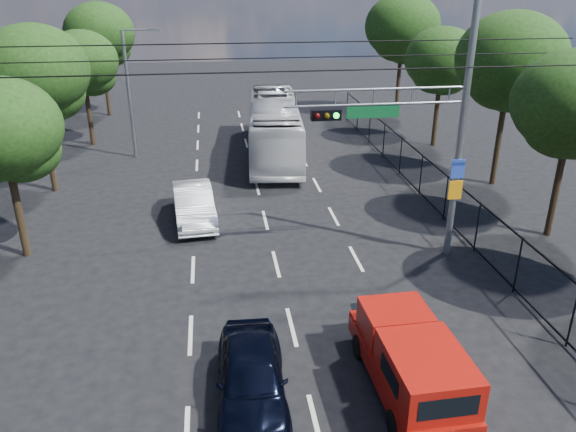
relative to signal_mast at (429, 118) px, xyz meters
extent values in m
plane|color=black|center=(-5.28, -7.99, -5.24)|extent=(120.00, 120.00, 0.00)
cube|color=beige|center=(-8.28, -3.99, -5.24)|extent=(0.12, 2.00, 0.01)
cube|color=beige|center=(-8.28, 0.01, -5.24)|extent=(0.12, 2.00, 0.01)
cube|color=beige|center=(-8.28, 4.01, -5.24)|extent=(0.12, 2.00, 0.01)
cube|color=beige|center=(-8.28, 8.01, -5.24)|extent=(0.12, 2.00, 0.01)
cube|color=beige|center=(-8.28, 12.01, -5.24)|extent=(0.12, 2.00, 0.01)
cube|color=beige|center=(-8.28, 16.01, -5.24)|extent=(0.12, 2.00, 0.01)
cube|color=beige|center=(-8.28, 20.01, -5.24)|extent=(0.12, 2.00, 0.01)
cube|color=beige|center=(-8.28, 24.01, -5.24)|extent=(0.12, 2.00, 0.01)
cube|color=beige|center=(-5.28, -7.99, -5.24)|extent=(0.12, 2.00, 0.01)
cube|color=beige|center=(-5.28, -3.99, -5.24)|extent=(0.12, 2.00, 0.01)
cube|color=beige|center=(-5.28, 0.01, -5.24)|extent=(0.12, 2.00, 0.01)
cube|color=beige|center=(-5.28, 4.01, -5.24)|extent=(0.12, 2.00, 0.01)
cube|color=beige|center=(-5.28, 8.01, -5.24)|extent=(0.12, 2.00, 0.01)
cube|color=beige|center=(-5.28, 12.01, -5.24)|extent=(0.12, 2.00, 0.01)
cube|color=beige|center=(-5.28, 16.01, -5.24)|extent=(0.12, 2.00, 0.01)
cube|color=beige|center=(-5.28, 20.01, -5.24)|extent=(0.12, 2.00, 0.01)
cube|color=beige|center=(-5.28, 24.01, -5.24)|extent=(0.12, 2.00, 0.01)
cube|color=beige|center=(-2.28, -7.99, -5.24)|extent=(0.12, 2.00, 0.01)
cube|color=beige|center=(-2.28, -3.99, -5.24)|extent=(0.12, 2.00, 0.01)
cube|color=beige|center=(-2.28, 0.01, -5.24)|extent=(0.12, 2.00, 0.01)
cube|color=beige|center=(-2.28, 4.01, -5.24)|extent=(0.12, 2.00, 0.01)
cube|color=beige|center=(-2.28, 8.01, -5.24)|extent=(0.12, 2.00, 0.01)
cube|color=beige|center=(-2.28, 12.01, -5.24)|extent=(0.12, 2.00, 0.01)
cube|color=beige|center=(-2.28, 16.01, -5.24)|extent=(0.12, 2.00, 0.01)
cube|color=beige|center=(-2.28, 20.01, -5.24)|extent=(0.12, 2.00, 0.01)
cube|color=beige|center=(-2.28, 24.01, -5.24)|extent=(0.12, 2.00, 0.01)
cylinder|color=slate|center=(1.22, 0.01, -0.49)|extent=(0.24, 0.24, 9.50)
cylinder|color=slate|center=(-1.88, 0.01, 1.01)|extent=(6.20, 0.08, 0.08)
cylinder|color=slate|center=(-1.88, 0.01, 0.51)|extent=(6.20, 0.08, 0.08)
cube|color=black|center=(-3.58, 0.01, 0.21)|extent=(1.00, 0.28, 0.35)
sphere|color=#3F0505|center=(-3.90, -0.14, 0.21)|extent=(0.20, 0.20, 0.20)
sphere|color=#4C3805|center=(-3.58, -0.14, 0.21)|extent=(0.20, 0.20, 0.20)
sphere|color=#0CE533|center=(-3.26, -0.14, 0.21)|extent=(0.20, 0.20, 0.20)
cube|color=#0C5526|center=(-1.98, 0.01, 0.26)|extent=(1.80, 0.05, 0.40)
cube|color=#2646B5|center=(1.20, -0.13, -1.84)|extent=(0.50, 0.04, 0.70)
cube|color=orange|center=(1.20, -0.13, -2.64)|extent=(0.50, 0.04, 0.70)
cylinder|color=slate|center=(0.62, 0.01, 0.76)|extent=(0.05, 0.05, 0.50)
cylinder|color=slate|center=(-0.68, 0.01, 0.76)|extent=(0.05, 0.05, 0.50)
cylinder|color=slate|center=(-1.98, 0.01, 0.76)|extent=(0.05, 0.05, 0.50)
cylinder|color=slate|center=(-3.28, 0.01, 0.76)|extent=(0.05, 0.05, 0.50)
cylinder|color=slate|center=(-4.58, 0.01, 0.76)|extent=(0.05, 0.05, 0.50)
cylinder|color=slate|center=(-11.78, 14.01, -1.74)|extent=(0.18, 0.18, 7.00)
cylinder|color=slate|center=(-10.98, 14.01, 1.76)|extent=(1.60, 0.09, 0.09)
cube|color=slate|center=(-10.08, 14.01, 1.76)|extent=(0.60, 0.22, 0.15)
cylinder|color=black|center=(-5.28, -1.99, 1.96)|extent=(22.00, 0.04, 0.04)
cylinder|color=black|center=(-5.28, 1.51, 2.36)|extent=(22.00, 0.04, 0.04)
cylinder|color=black|center=(-5.28, 3.01, 1.66)|extent=(22.00, 0.04, 0.04)
cube|color=black|center=(2.32, 4.01, -3.29)|extent=(0.04, 34.00, 0.06)
cube|color=black|center=(2.32, 4.01, -5.09)|extent=(0.04, 34.00, 0.06)
cylinder|color=black|center=(2.32, -5.99, -4.24)|extent=(0.06, 0.06, 2.00)
cylinder|color=black|center=(2.32, -2.99, -4.24)|extent=(0.06, 0.06, 2.00)
cylinder|color=black|center=(2.32, 0.01, -4.24)|extent=(0.06, 0.06, 2.00)
cylinder|color=black|center=(2.32, 3.01, -4.24)|extent=(0.06, 0.06, 2.00)
cylinder|color=black|center=(2.32, 6.01, -4.24)|extent=(0.06, 0.06, 2.00)
cylinder|color=black|center=(2.32, 9.01, -4.24)|extent=(0.06, 0.06, 2.00)
cylinder|color=black|center=(2.32, 12.01, -4.24)|extent=(0.06, 0.06, 2.00)
cylinder|color=black|center=(2.32, 15.01, -4.24)|extent=(0.06, 0.06, 2.00)
cylinder|color=black|center=(2.32, 18.01, -4.24)|extent=(0.06, 0.06, 2.00)
cylinder|color=black|center=(2.32, 21.01, -4.24)|extent=(0.06, 0.06, 2.00)
cylinder|color=black|center=(5.92, 1.01, -3.14)|extent=(0.28, 0.28, 4.20)
ellipsoid|color=black|center=(5.92, 1.01, 0.16)|extent=(4.50, 4.50, 3.83)
ellipsoid|color=black|center=(6.32, 1.31, -0.89)|extent=(3.00, 3.00, 2.40)
ellipsoid|color=black|center=(5.57, 0.81, -0.74)|extent=(2.85, 2.85, 2.28)
cylinder|color=black|center=(6.52, 7.01, -2.86)|extent=(0.28, 0.28, 4.76)
ellipsoid|color=black|center=(6.52, 7.01, 0.88)|extent=(5.10, 5.10, 4.33)
ellipsoid|color=black|center=(6.92, 7.31, -0.31)|extent=(3.40, 3.40, 2.72)
ellipsoid|color=black|center=(6.17, 6.81, -0.14)|extent=(3.23, 3.23, 2.58)
cylinder|color=black|center=(6.12, 14.01, -3.23)|extent=(0.28, 0.28, 4.03)
ellipsoid|color=black|center=(6.12, 14.01, -0.06)|extent=(4.32, 4.32, 3.67)
ellipsoid|color=black|center=(6.52, 14.31, -1.07)|extent=(2.88, 2.88, 2.30)
ellipsoid|color=black|center=(5.77, 13.81, -0.92)|extent=(2.74, 2.74, 2.19)
cylinder|color=black|center=(6.32, 22.01, -2.78)|extent=(0.28, 0.28, 4.93)
ellipsoid|color=black|center=(6.32, 22.01, 1.09)|extent=(5.28, 5.28, 4.49)
ellipsoid|color=black|center=(6.72, 22.31, -0.14)|extent=(3.52, 3.52, 2.82)
ellipsoid|color=black|center=(5.97, 21.81, 0.04)|extent=(3.34, 3.34, 2.68)
cylinder|color=black|center=(-14.48, 2.01, -3.34)|extent=(0.28, 0.28, 3.81)
ellipsoid|color=black|center=(-14.48, 2.01, -0.35)|extent=(4.08, 4.08, 3.47)
ellipsoid|color=black|center=(-14.08, 2.31, -1.30)|extent=(2.72, 2.72, 2.18)
cylinder|color=black|center=(-15.08, 9.01, -3.00)|extent=(0.28, 0.28, 4.48)
ellipsoid|color=black|center=(-15.08, 9.01, 0.52)|extent=(4.80, 4.80, 4.08)
ellipsoid|color=black|center=(-14.68, 9.31, -0.60)|extent=(3.20, 3.20, 2.56)
ellipsoid|color=black|center=(-15.43, 8.81, -0.44)|extent=(3.04, 3.04, 2.43)
cylinder|color=black|center=(-14.68, 17.01, -3.28)|extent=(0.28, 0.28, 3.92)
ellipsoid|color=black|center=(-14.68, 17.01, -0.20)|extent=(4.20, 4.20, 3.57)
ellipsoid|color=black|center=(-14.28, 17.31, -1.18)|extent=(2.80, 2.80, 2.24)
ellipsoid|color=black|center=(-15.03, 16.81, -1.04)|extent=(2.66, 2.66, 2.13)
cylinder|color=black|center=(-14.88, 25.01, -2.95)|extent=(0.28, 0.28, 4.59)
ellipsoid|color=black|center=(-14.88, 25.01, 0.66)|extent=(4.92, 4.92, 4.18)
ellipsoid|color=black|center=(-14.48, 25.31, -0.49)|extent=(3.28, 3.28, 2.62)
ellipsoid|color=black|center=(-15.23, 24.81, -0.32)|extent=(3.12, 3.12, 2.49)
cylinder|color=black|center=(-3.63, -5.65, -4.91)|extent=(0.26, 0.67, 0.66)
cylinder|color=black|center=(-2.02, -5.60, -4.91)|extent=(0.26, 0.67, 0.66)
cylinder|color=black|center=(-3.55, -8.57, -4.91)|extent=(0.26, 0.67, 0.66)
cylinder|color=black|center=(-1.94, -8.52, -4.91)|extent=(0.26, 0.67, 0.66)
cube|color=#930E08|center=(-2.78, -7.08, -4.66)|extent=(1.92, 4.76, 0.53)
cube|color=#930E08|center=(-2.84, -4.96, -4.58)|extent=(1.76, 0.57, 0.52)
cube|color=black|center=(-2.85, -4.71, -4.35)|extent=(1.61, 0.42, 0.29)
cube|color=#930E08|center=(-2.81, -6.00, -3.97)|extent=(1.74, 1.51, 0.90)
cube|color=black|center=(-2.80, -6.71, -3.92)|extent=(1.46, 0.09, 0.52)
cube|color=#930E08|center=(-2.76, -8.12, -3.90)|extent=(1.82, 2.45, 0.99)
cube|color=black|center=(-1.87, -8.10, -3.88)|extent=(0.07, 1.13, 0.42)
cube|color=black|center=(-3.64, -8.14, -3.88)|extent=(0.07, 1.13, 0.42)
cube|color=black|center=(-2.72, -9.31, -3.88)|extent=(1.37, 0.08, 0.52)
imported|color=black|center=(-6.70, -6.97, -4.52)|extent=(1.83, 4.26, 1.44)
imported|color=silver|center=(-3.83, 13.40, -3.61)|extent=(3.70, 11.88, 3.26)
imported|color=white|center=(-8.28, 4.40, -4.49)|extent=(2.02, 4.70, 1.51)
camera|label=1|loc=(-7.31, -17.96, 4.49)|focal=35.00mm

